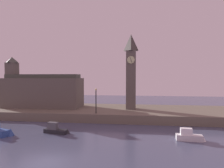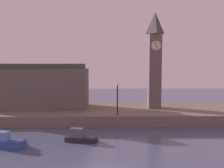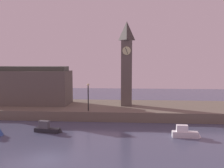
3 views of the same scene
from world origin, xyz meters
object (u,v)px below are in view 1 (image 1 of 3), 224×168
at_px(clock_tower, 131,70).
at_px(boat_ferry_white, 191,136).
at_px(parliament_hall, 41,91).
at_px(streetlamp, 96,98).
at_px(boat_barge_dark, 57,130).

height_order(clock_tower, boat_ferry_white, clock_tower).
height_order(parliament_hall, boat_ferry_white, parliament_hall).
relative_size(clock_tower, parliament_hall, 0.91).
xyz_separation_m(clock_tower, parliament_hall, (-18.53, 0.36, -4.10)).
relative_size(streetlamp, boat_barge_dark, 1.10).
distance_m(streetlamp, boat_barge_dark, 8.58).
height_order(boat_barge_dark, boat_ferry_white, boat_ferry_white).
bearing_deg(parliament_hall, clock_tower, -1.11).
xyz_separation_m(clock_tower, streetlamp, (-5.81, -5.15, -4.83)).
bearing_deg(boat_ferry_white, parliament_hall, 153.27).
bearing_deg(parliament_hall, boat_barge_dark, -54.46).
xyz_separation_m(parliament_hall, streetlamp, (12.71, -5.51, -0.73)).
height_order(clock_tower, boat_barge_dark, clock_tower).
bearing_deg(parliament_hall, streetlamp, -23.45).
bearing_deg(clock_tower, boat_barge_dark, -129.84).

